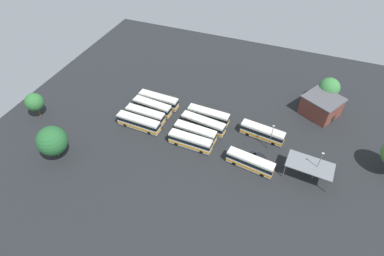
% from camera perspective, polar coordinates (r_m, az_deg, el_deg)
% --- Properties ---
extents(ground_plane, '(112.32, 112.32, 0.00)m').
position_cam_1_polar(ground_plane, '(85.15, 1.34, -0.92)').
color(ground_plane, black).
extents(bus_row0_slot0, '(12.02, 4.14, 3.64)m').
position_cam_1_polar(bus_row0_slot0, '(84.65, 12.89, -0.81)').
color(bus_row0_slot0, silver).
rests_on(bus_row0_slot0, ground_plane).
extents(bus_row0_slot3, '(12.05, 4.27, 3.64)m').
position_cam_1_polar(bus_row0_slot3, '(76.84, 10.73, -6.24)').
color(bus_row0_slot3, silver).
rests_on(bus_row0_slot3, ground_plane).
extents(bus_row1_slot0, '(12.15, 3.20, 3.64)m').
position_cam_1_polar(bus_row1_slot0, '(87.73, 3.05, 2.36)').
color(bus_row1_slot0, silver).
rests_on(bus_row1_slot0, ground_plane).
extents(bus_row1_slot1, '(12.76, 4.04, 3.64)m').
position_cam_1_polar(bus_row1_slot1, '(85.06, 2.07, 0.79)').
color(bus_row1_slot1, silver).
rests_on(bus_row1_slot1, ground_plane).
extents(bus_row1_slot2, '(11.70, 3.38, 3.64)m').
position_cam_1_polar(bus_row1_slot2, '(82.58, 0.62, -0.79)').
color(bus_row1_slot2, silver).
rests_on(bus_row1_slot2, ground_plane).
extents(bus_row1_slot3, '(11.65, 3.02, 3.64)m').
position_cam_1_polar(bus_row1_slot3, '(80.25, -0.31, -2.46)').
color(bus_row1_slot3, silver).
rests_on(bus_row1_slot3, ground_plane).
extents(bus_row2_slot0, '(12.36, 3.14, 3.64)m').
position_cam_1_polar(bus_row2_slot0, '(93.44, -6.22, 5.15)').
color(bus_row2_slot0, silver).
rests_on(bus_row2_slot0, ground_plane).
extents(bus_row2_slot1, '(11.91, 3.60, 3.64)m').
position_cam_1_polar(bus_row2_slot1, '(91.22, -7.37, 3.91)').
color(bus_row2_slot1, silver).
rests_on(bus_row2_slot1, ground_plane).
extents(bus_row2_slot2, '(11.60, 3.07, 3.64)m').
position_cam_1_polar(bus_row2_slot2, '(88.78, -8.63, 2.43)').
color(bus_row2_slot2, silver).
rests_on(bus_row2_slot2, ground_plane).
extents(bus_row2_slot3, '(12.61, 3.11, 3.64)m').
position_cam_1_polar(bus_row2_slot3, '(86.63, -9.86, 0.99)').
color(bus_row2_slot3, silver).
rests_on(bus_row2_slot3, ground_plane).
extents(depot_building, '(12.82, 12.65, 6.10)m').
position_cam_1_polar(depot_building, '(96.51, 22.81, 3.79)').
color(depot_building, brown).
rests_on(depot_building, ground_plane).
extents(maintenance_shelter, '(11.12, 6.57, 4.40)m').
position_cam_1_polar(maintenance_shelter, '(77.03, 21.03, -6.47)').
color(maintenance_shelter, slate).
rests_on(maintenance_shelter, ground_plane).
extents(lamp_post_near_entrance, '(0.56, 0.28, 9.16)m').
position_cam_1_polar(lamp_post_near_entrance, '(76.58, 22.29, -6.38)').
color(lamp_post_near_entrance, slate).
rests_on(lamp_post_near_entrance, ground_plane).
extents(lamp_post_mid_lot, '(0.56, 0.28, 8.22)m').
position_cam_1_polar(lamp_post_mid_lot, '(80.37, 14.44, -1.50)').
color(lamp_post_mid_lot, slate).
rests_on(lamp_post_mid_lot, ground_plane).
extents(tree_east_edge, '(6.17, 6.17, 8.67)m').
position_cam_1_polar(tree_east_edge, '(100.14, 24.03, 6.78)').
color(tree_east_edge, brown).
rests_on(tree_east_edge, ground_plane).
extents(tree_south_edge, '(5.16, 5.16, 7.76)m').
position_cam_1_polar(tree_south_edge, '(97.72, -27.15, 4.29)').
color(tree_south_edge, brown).
rests_on(tree_south_edge, ground_plane).
extents(tree_northeast, '(7.43, 7.43, 9.51)m').
position_cam_1_polar(tree_northeast, '(82.36, -24.49, -2.18)').
color(tree_northeast, brown).
rests_on(tree_northeast, ground_plane).
extents(puddle_front_lane, '(3.82, 3.82, 0.01)m').
position_cam_1_polar(puddle_front_lane, '(80.71, 12.25, -5.47)').
color(puddle_front_lane, black).
rests_on(puddle_front_lane, ground_plane).
extents(puddle_back_corner, '(1.91, 1.91, 0.01)m').
position_cam_1_polar(puddle_back_corner, '(81.38, 11.15, -4.70)').
color(puddle_back_corner, black).
rests_on(puddle_back_corner, ground_plane).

